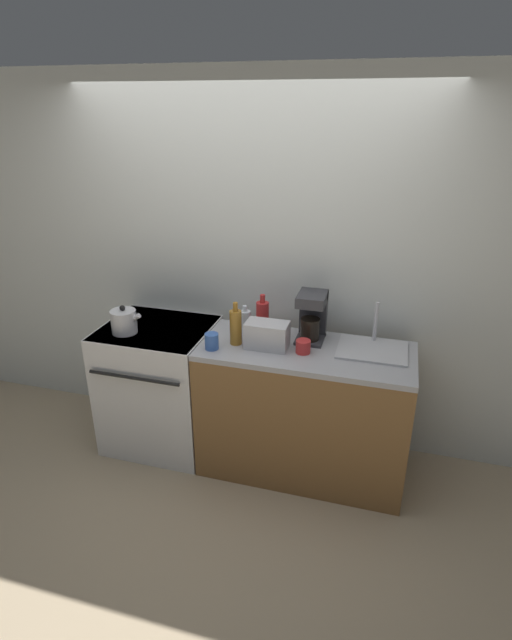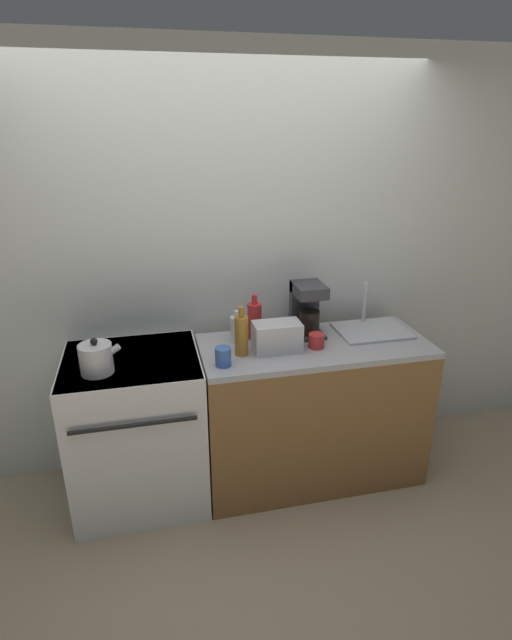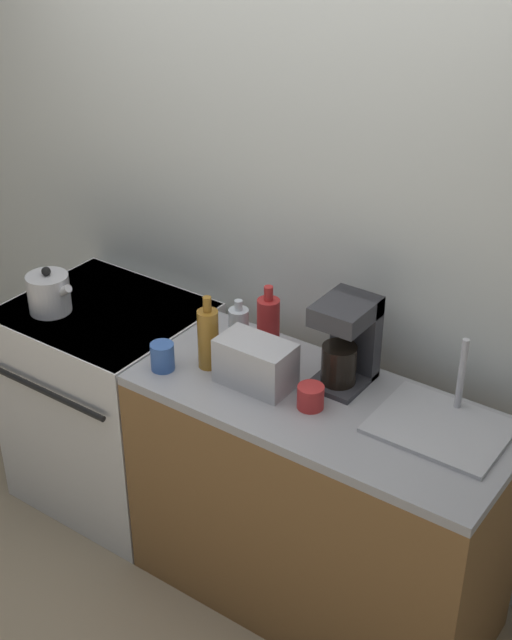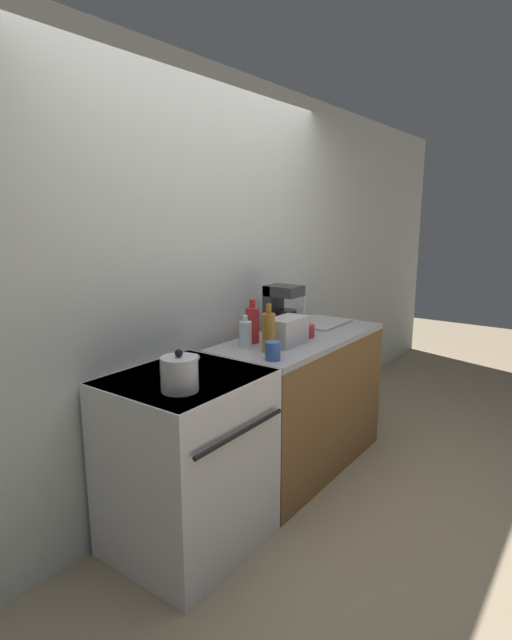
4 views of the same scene
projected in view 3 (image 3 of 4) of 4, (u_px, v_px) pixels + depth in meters
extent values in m
plane|color=tan|center=(171.00, 586.00, 3.58)|extent=(12.00, 12.00, 0.00)
cube|color=silver|center=(275.00, 229.00, 3.44)|extent=(8.00, 0.05, 2.60)
cube|color=silver|center=(112.00, 403.00, 3.87)|extent=(0.76, 0.66, 0.93)
cube|color=black|center=(103.00, 312.00, 3.65)|extent=(0.74, 0.65, 0.02)
cylinder|color=black|center=(49.00, 313.00, 3.63)|extent=(0.21, 0.21, 0.01)
cylinder|color=black|center=(110.00, 337.00, 3.46)|extent=(0.21, 0.21, 0.01)
cylinder|color=black|center=(97.00, 287.00, 3.83)|extent=(0.21, 0.21, 0.01)
cylinder|color=black|center=(157.00, 309.00, 3.66)|extent=(0.21, 0.21, 0.01)
cylinder|color=black|center=(44.00, 391.00, 3.49)|extent=(0.64, 0.02, 0.02)
cube|color=brown|center=(317.00, 507.00, 3.32)|extent=(1.37, 0.60, 0.90)
cube|color=#A3A3A8|center=(321.00, 405.00, 3.09)|extent=(1.37, 0.60, 0.04)
cylinder|color=silver|center=(49.00, 293.00, 3.59)|extent=(0.17, 0.17, 0.16)
sphere|color=black|center=(46.00, 271.00, 3.54)|extent=(0.04, 0.04, 0.04)
cylinder|color=silver|center=(62.00, 292.00, 3.54)|extent=(0.10, 0.03, 0.08)
cube|color=#BCBCC1|center=(256.00, 363.00, 3.13)|extent=(0.27, 0.16, 0.17)
cube|color=black|center=(244.00, 339.00, 3.11)|extent=(0.03, 0.11, 0.01)
cube|color=black|center=(267.00, 347.00, 3.06)|extent=(0.03, 0.11, 0.01)
cube|color=#333338|center=(342.00, 380.00, 3.17)|extent=(0.18, 0.23, 0.02)
cube|color=#333338|center=(356.00, 333.00, 3.16)|extent=(0.18, 0.06, 0.32)
cube|color=#333338|center=(346.00, 311.00, 3.03)|extent=(0.18, 0.23, 0.07)
cylinder|color=black|center=(339.00, 364.00, 3.11)|extent=(0.13, 0.13, 0.14)
cube|color=#B7B7BC|center=(440.00, 427.00, 2.93)|extent=(0.43, 0.34, 0.01)
cylinder|color=silver|center=(461.00, 376.00, 2.96)|extent=(0.02, 0.02, 0.28)
cylinder|color=silver|center=(239.00, 328.00, 3.35)|extent=(0.08, 0.08, 0.16)
cylinder|color=silver|center=(238.00, 305.00, 3.30)|extent=(0.03, 0.03, 0.04)
cylinder|color=#9E6B23|center=(208.00, 339.00, 3.21)|extent=(0.08, 0.08, 0.23)
cylinder|color=#9E6B23|center=(207.00, 304.00, 3.14)|extent=(0.03, 0.03, 0.06)
cylinder|color=#B72828|center=(268.00, 326.00, 3.30)|extent=(0.08, 0.08, 0.22)
cylinder|color=#B72828|center=(269.00, 293.00, 3.23)|extent=(0.03, 0.03, 0.06)
cylinder|color=#3860B2|center=(162.00, 357.00, 3.23)|extent=(0.09, 0.09, 0.10)
cylinder|color=red|center=(311.00, 397.00, 3.02)|extent=(0.09, 0.09, 0.08)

